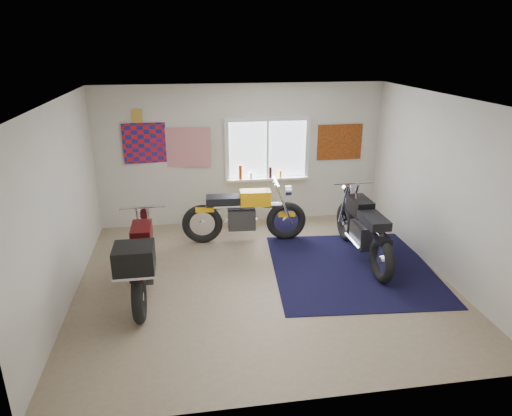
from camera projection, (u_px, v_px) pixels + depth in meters
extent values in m
plane|color=#9E896B|center=(263.00, 280.00, 6.95)|extent=(5.50, 5.50, 0.00)
plane|color=white|center=(264.00, 100.00, 6.01)|extent=(5.50, 5.50, 0.00)
plane|color=silver|center=(242.00, 155.00, 8.80)|extent=(5.50, 0.00, 5.50)
plane|color=silver|center=(310.00, 283.00, 4.16)|extent=(5.50, 0.00, 5.50)
plane|color=silver|center=(61.00, 207.00, 6.08)|extent=(0.00, 5.00, 5.00)
plane|color=silver|center=(443.00, 187.00, 6.88)|extent=(0.00, 5.00, 5.00)
cube|color=black|center=(352.00, 268.00, 7.30)|extent=(2.70, 2.80, 0.01)
cube|color=white|center=(267.00, 149.00, 8.82)|extent=(1.50, 0.02, 1.10)
cube|color=white|center=(268.00, 119.00, 8.60)|extent=(1.66, 0.06, 0.08)
cube|color=white|center=(267.00, 179.00, 9.01)|extent=(1.66, 0.06, 0.08)
cube|color=white|center=(227.00, 151.00, 8.69)|extent=(0.08, 0.06, 1.10)
cube|color=white|center=(307.00, 148.00, 8.92)|extent=(0.08, 0.06, 1.10)
cube|color=white|center=(267.00, 150.00, 8.81)|extent=(0.04, 0.06, 1.10)
cube|color=white|center=(268.00, 179.00, 8.95)|extent=(1.60, 0.16, 0.04)
cylinder|color=#983816|center=(240.00, 172.00, 8.81)|extent=(0.07, 0.07, 0.28)
cylinder|color=white|center=(251.00, 176.00, 8.86)|extent=(0.06, 0.06, 0.12)
cylinder|color=black|center=(270.00, 172.00, 8.90)|extent=(0.06, 0.06, 0.22)
cylinder|color=orange|center=(281.00, 174.00, 8.95)|extent=(0.05, 0.05, 0.14)
plane|color=red|center=(150.00, 143.00, 8.43)|extent=(1.00, 0.07, 1.00)
plane|color=red|center=(186.00, 147.00, 8.54)|extent=(0.90, 0.09, 0.90)
cube|color=gold|center=(137.00, 116.00, 8.23)|extent=(0.18, 0.02, 0.24)
cube|color=#A54C14|center=(340.00, 142.00, 8.99)|extent=(0.90, 0.03, 0.70)
torus|color=black|center=(286.00, 221.00, 8.27)|extent=(0.73, 0.18, 0.72)
torus|color=black|center=(202.00, 224.00, 8.13)|extent=(0.73, 0.18, 0.72)
cylinder|color=silver|center=(286.00, 221.00, 8.27)|extent=(0.12, 0.11, 0.12)
cylinder|color=silver|center=(202.00, 224.00, 8.13)|extent=(0.12, 0.11, 0.12)
cylinder|color=silver|center=(244.00, 206.00, 8.09)|extent=(1.36, 0.17, 0.10)
cube|color=#2D2C2F|center=(242.00, 219.00, 8.17)|extent=(0.50, 0.33, 0.37)
cylinder|color=silver|center=(241.00, 221.00, 8.37)|extent=(0.60, 0.11, 0.08)
cube|color=#FFB40D|center=(255.00, 198.00, 8.06)|extent=(0.55, 0.31, 0.26)
cube|color=black|center=(223.00, 200.00, 8.01)|extent=(0.61, 0.33, 0.13)
cube|color=#FFB40D|center=(205.00, 209.00, 8.04)|extent=(0.33, 0.19, 0.09)
cube|color=#FFB40D|center=(286.00, 214.00, 8.23)|extent=(0.31, 0.17, 0.05)
cylinder|color=silver|center=(276.00, 182.00, 8.00)|extent=(0.07, 0.67, 0.04)
cylinder|color=silver|center=(288.00, 191.00, 8.08)|extent=(0.12, 0.18, 0.17)
torus|color=black|center=(346.00, 221.00, 8.27)|extent=(0.15, 0.70, 0.70)
torus|color=black|center=(382.00, 260.00, 6.82)|extent=(0.15, 0.70, 0.70)
cylinder|color=silver|center=(346.00, 221.00, 8.27)|extent=(0.11, 0.12, 0.12)
cylinder|color=silver|center=(382.00, 260.00, 6.82)|extent=(0.11, 0.12, 0.12)
cylinder|color=silver|center=(364.00, 219.00, 7.43)|extent=(0.11, 1.41, 0.10)
cube|color=#2D2C2F|center=(364.00, 235.00, 7.46)|extent=(0.32, 0.51, 0.38)
cylinder|color=silver|center=(353.00, 242.00, 7.47)|extent=(0.08, 0.61, 0.08)
cube|color=black|center=(360.00, 206.00, 7.56)|extent=(0.30, 0.56, 0.27)
cube|color=black|center=(374.00, 221.00, 7.02)|extent=(0.32, 0.62, 0.13)
cube|color=black|center=(382.00, 239.00, 6.76)|extent=(0.18, 0.34, 0.09)
cube|color=black|center=(346.00, 215.00, 8.22)|extent=(0.16, 0.31, 0.06)
cylinder|color=silver|center=(353.00, 183.00, 7.81)|extent=(0.69, 0.05, 0.04)
cylinder|color=silver|center=(348.00, 189.00, 8.08)|extent=(0.18, 0.11, 0.18)
torus|color=black|center=(147.00, 247.00, 7.24)|extent=(0.14, 0.70, 0.70)
torus|color=black|center=(139.00, 297.00, 5.85)|extent=(0.14, 0.70, 0.70)
cylinder|color=silver|center=(147.00, 247.00, 7.24)|extent=(0.11, 0.12, 0.12)
cylinder|color=silver|center=(139.00, 297.00, 5.85)|extent=(0.11, 0.12, 0.12)
cylinder|color=silver|center=(142.00, 249.00, 6.43)|extent=(0.10, 1.35, 0.10)
cube|color=#2D2C2F|center=(143.00, 266.00, 6.46)|extent=(0.30, 0.48, 0.36)
cylinder|color=silver|center=(131.00, 273.00, 6.47)|extent=(0.08, 0.59, 0.08)
cube|color=#390909|center=(142.00, 234.00, 6.56)|extent=(0.28, 0.54, 0.26)
cube|color=black|center=(139.00, 252.00, 6.04)|extent=(0.30, 0.59, 0.13)
cube|color=#390909|center=(138.00, 274.00, 5.79)|extent=(0.17, 0.32, 0.09)
cube|color=#390909|center=(146.00, 240.00, 7.19)|extent=(0.15, 0.30, 0.05)
cylinder|color=silver|center=(142.00, 207.00, 6.80)|extent=(0.67, 0.04, 0.04)
cylinder|color=silver|center=(144.00, 213.00, 7.06)|extent=(0.17, 0.11, 0.17)
cube|color=black|center=(134.00, 258.00, 5.54)|extent=(0.48, 0.45, 0.32)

